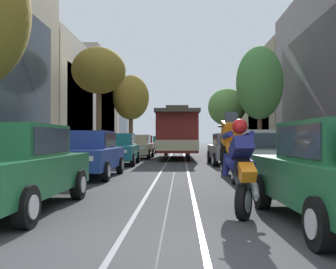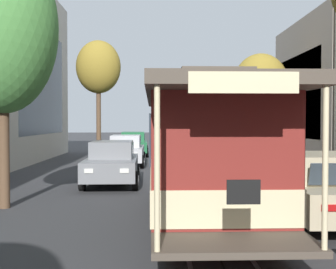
{
  "view_description": "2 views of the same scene",
  "coord_description": "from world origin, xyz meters",
  "px_view_note": "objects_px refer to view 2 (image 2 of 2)",
  "views": [
    {
      "loc": [
        0.25,
        -4.21,
        1.31
      ],
      "look_at": [
        -0.69,
        23.71,
        1.63
      ],
      "focal_mm": 40.22,
      "sensor_mm": 36.0,
      "label": 1
    },
    {
      "loc": [
        1.04,
        31.01,
        2.32
      ],
      "look_at": [
        0.51,
        7.34,
        1.59
      ],
      "focal_mm": 47.41,
      "sensor_mm": 36.0,
      "label": 2
    }
  ],
  "objects_px": {
    "street_tree_kerb_left_near": "(261,87)",
    "street_sign_post": "(242,128)",
    "parked_car_green_near_left": "(218,144)",
    "street_tree_kerb_right_near": "(98,68)",
    "parked_car_beige_fourth_left": "(319,187)",
    "parked_car_grey_mid_right": "(112,163)",
    "parked_car_silver_second_right": "(126,150)",
    "parked_car_teal_mid_left": "(265,162)",
    "street_tree_kerb_right_second": "(3,28)",
    "parked_car_green_near_right": "(133,144)",
    "motorcycle_with_rider": "(155,142)",
    "parked_car_blue_second_left": "(236,151)",
    "cable_car_trolley": "(202,149)"
  },
  "relations": [
    {
      "from": "street_tree_kerb_left_near",
      "to": "street_sign_post",
      "type": "bearing_deg",
      "value": -68.89
    },
    {
      "from": "parked_car_green_near_left",
      "to": "street_tree_kerb_right_near",
      "type": "xyz_separation_m",
      "value": [
        7.62,
        0.59,
        4.83
      ]
    },
    {
      "from": "parked_car_beige_fourth_left",
      "to": "parked_car_grey_mid_right",
      "type": "relative_size",
      "value": 1.0
    },
    {
      "from": "parked_car_silver_second_right",
      "to": "street_tree_kerb_left_near",
      "type": "height_order",
      "value": "street_tree_kerb_left_near"
    },
    {
      "from": "parked_car_teal_mid_left",
      "to": "street_tree_kerb_right_second",
      "type": "relative_size",
      "value": 0.62
    },
    {
      "from": "street_tree_kerb_right_near",
      "to": "parked_car_green_near_right",
      "type": "bearing_deg",
      "value": -142.02
    },
    {
      "from": "street_tree_kerb_right_near",
      "to": "parked_car_beige_fourth_left",
      "type": "bearing_deg",
      "value": 112.53
    },
    {
      "from": "parked_car_grey_mid_right",
      "to": "street_tree_kerb_right_second",
      "type": "bearing_deg",
      "value": 60.82
    },
    {
      "from": "parked_car_silver_second_right",
      "to": "motorcycle_with_rider",
      "type": "height_order",
      "value": "motorcycle_with_rider"
    },
    {
      "from": "parked_car_silver_second_right",
      "to": "motorcycle_with_rider",
      "type": "bearing_deg",
      "value": -104.7
    },
    {
      "from": "parked_car_silver_second_right",
      "to": "street_tree_kerb_right_near",
      "type": "xyz_separation_m",
      "value": [
        2.05,
        -4.85,
        4.83
      ]
    },
    {
      "from": "parked_car_blue_second_left",
      "to": "cable_car_trolley",
      "type": "xyz_separation_m",
      "value": [
        2.91,
        11.93,
        0.86
      ]
    },
    {
      "from": "parked_car_green_near_left",
      "to": "parked_car_green_near_right",
      "type": "xyz_separation_m",
      "value": [
        5.56,
        -1.02,
        0.0
      ]
    },
    {
      "from": "parked_car_blue_second_left",
      "to": "parked_car_teal_mid_left",
      "type": "distance_m",
      "value": 6.19
    },
    {
      "from": "street_tree_kerb_left_near",
      "to": "cable_car_trolley",
      "type": "xyz_separation_m",
      "value": [
        5.08,
        15.85,
        -2.7
      ]
    },
    {
      "from": "parked_car_blue_second_left",
      "to": "cable_car_trolley",
      "type": "relative_size",
      "value": 0.48
    },
    {
      "from": "street_tree_kerb_right_second",
      "to": "parked_car_green_near_right",
      "type": "bearing_deg",
      "value": -97.84
    },
    {
      "from": "parked_car_grey_mid_right",
      "to": "parked_car_blue_second_left",
      "type": "bearing_deg",
      "value": -131.82
    },
    {
      "from": "parked_car_teal_mid_left",
      "to": "parked_car_silver_second_right",
      "type": "xyz_separation_m",
      "value": [
        5.64,
        -6.75,
        0.0
      ]
    },
    {
      "from": "parked_car_green_near_left",
      "to": "cable_car_trolley",
      "type": "xyz_separation_m",
      "value": [
        2.85,
        17.94,
        0.86
      ]
    },
    {
      "from": "parked_car_teal_mid_left",
      "to": "parked_car_beige_fourth_left",
      "type": "height_order",
      "value": "same"
    },
    {
      "from": "street_sign_post",
      "to": "parked_car_green_near_right",
      "type": "bearing_deg",
      "value": -9.84
    },
    {
      "from": "motorcycle_with_rider",
      "to": "parked_car_green_near_left",
      "type": "bearing_deg",
      "value": 176.93
    },
    {
      "from": "street_sign_post",
      "to": "street_tree_kerb_right_near",
      "type": "bearing_deg",
      "value": 2.43
    },
    {
      "from": "parked_car_silver_second_right",
      "to": "street_tree_kerb_right_second",
      "type": "bearing_deg",
      "value": 77.81
    },
    {
      "from": "parked_car_teal_mid_left",
      "to": "parked_car_grey_mid_right",
      "type": "height_order",
      "value": "same"
    },
    {
      "from": "parked_car_teal_mid_left",
      "to": "motorcycle_with_rider",
      "type": "height_order",
      "value": "motorcycle_with_rider"
    },
    {
      "from": "motorcycle_with_rider",
      "to": "parked_car_blue_second_left",
      "type": "bearing_deg",
      "value": 123.66
    },
    {
      "from": "parked_car_beige_fourth_left",
      "to": "cable_car_trolley",
      "type": "height_order",
      "value": "cable_car_trolley"
    },
    {
      "from": "street_tree_kerb_left_near",
      "to": "street_tree_kerb_right_near",
      "type": "xyz_separation_m",
      "value": [
        9.85,
        -1.5,
        1.27
      ]
    },
    {
      "from": "street_tree_kerb_right_near",
      "to": "street_tree_kerb_right_second",
      "type": "relative_size",
      "value": 1.04
    },
    {
      "from": "parked_car_beige_fourth_left",
      "to": "street_tree_kerb_left_near",
      "type": "bearing_deg",
      "value": -98.5
    },
    {
      "from": "parked_car_green_near_left",
      "to": "street_tree_kerb_left_near",
      "type": "height_order",
      "value": "street_tree_kerb_left_near"
    },
    {
      "from": "parked_car_silver_second_right",
      "to": "parked_car_green_near_left",
      "type": "bearing_deg",
      "value": -135.65
    },
    {
      "from": "parked_car_green_near_left",
      "to": "street_tree_kerb_right_near",
      "type": "bearing_deg",
      "value": 4.46
    },
    {
      "from": "motorcycle_with_rider",
      "to": "street_sign_post",
      "type": "bearing_deg",
      "value": 175.63
    },
    {
      "from": "parked_car_beige_fourth_left",
      "to": "motorcycle_with_rider",
      "type": "xyz_separation_m",
      "value": [
        3.87,
        -18.66,
        0.15
      ]
    },
    {
      "from": "cable_car_trolley",
      "to": "motorcycle_with_rider",
      "type": "distance_m",
      "value": 18.21
    },
    {
      "from": "parked_car_beige_fourth_left",
      "to": "parked_car_blue_second_left",
      "type": "bearing_deg",
      "value": -91.28
    },
    {
      "from": "parked_car_teal_mid_left",
      "to": "cable_car_trolley",
      "type": "distance_m",
      "value": 6.5
    },
    {
      "from": "parked_car_green_near_right",
      "to": "street_sign_post",
      "type": "height_order",
      "value": "street_sign_post"
    },
    {
      "from": "parked_car_grey_mid_right",
      "to": "motorcycle_with_rider",
      "type": "height_order",
      "value": "motorcycle_with_rider"
    },
    {
      "from": "parked_car_blue_second_left",
      "to": "motorcycle_with_rider",
      "type": "relative_size",
      "value": 2.34
    },
    {
      "from": "parked_car_green_near_left",
      "to": "parked_car_beige_fourth_left",
      "type": "xyz_separation_m",
      "value": [
        0.22,
        18.44,
        0.0
      ]
    },
    {
      "from": "street_tree_kerb_right_near",
      "to": "cable_car_trolley",
      "type": "height_order",
      "value": "street_tree_kerb_right_near"
    },
    {
      "from": "parked_car_teal_mid_left",
      "to": "parked_car_blue_second_left",
      "type": "bearing_deg",
      "value": -89.92
    },
    {
      "from": "parked_car_blue_second_left",
      "to": "motorcycle_with_rider",
      "type": "xyz_separation_m",
      "value": [
        4.15,
        -6.23,
        0.15
      ]
    },
    {
      "from": "parked_car_teal_mid_left",
      "to": "motorcycle_with_rider",
      "type": "distance_m",
      "value": 13.09
    },
    {
      "from": "parked_car_grey_mid_right",
      "to": "cable_car_trolley",
      "type": "bearing_deg",
      "value": 115.8
    },
    {
      "from": "parked_car_blue_second_left",
      "to": "street_tree_kerb_left_near",
      "type": "bearing_deg",
      "value": -118.94
    }
  ]
}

